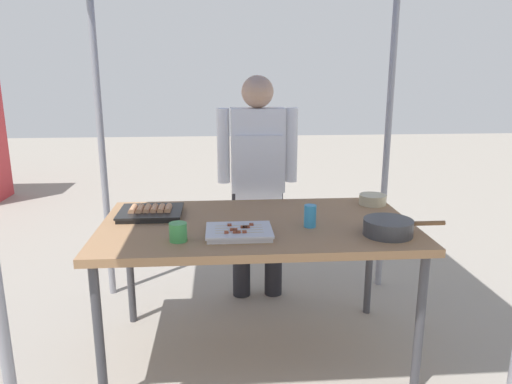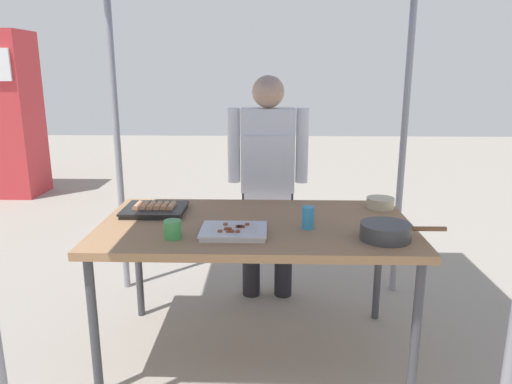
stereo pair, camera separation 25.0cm
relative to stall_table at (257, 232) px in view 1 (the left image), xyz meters
name	(u,v)px [view 1 (the left image)]	position (x,y,z in m)	size (l,w,h in m)	color
ground_plane	(257,351)	(0.00, 0.00, -0.70)	(18.00, 18.00, 0.00)	gray
stall_table	(257,232)	(0.00, 0.00, 0.00)	(1.60, 0.90, 0.75)	#9E724C
tray_grilled_sausages	(151,212)	(-0.56, 0.16, 0.07)	(0.34, 0.29, 0.05)	black
tray_meat_skewers	(239,232)	(-0.10, -0.19, 0.07)	(0.31, 0.24, 0.04)	silver
cooking_wok	(389,227)	(0.61, -0.24, 0.09)	(0.39, 0.23, 0.08)	#38383A
condiment_bowl	(373,200)	(0.70, 0.29, 0.08)	(0.16, 0.16, 0.06)	#BFB28C
drink_cup_near_edge	(178,232)	(-0.38, -0.25, 0.10)	(0.08, 0.08, 0.09)	#3F994C
drink_cup_by_wok	(310,216)	(0.26, -0.09, 0.11)	(0.06, 0.06, 0.11)	#338CBF
vendor_woman	(258,172)	(0.06, 0.70, 0.17)	(0.52, 0.22, 1.49)	black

